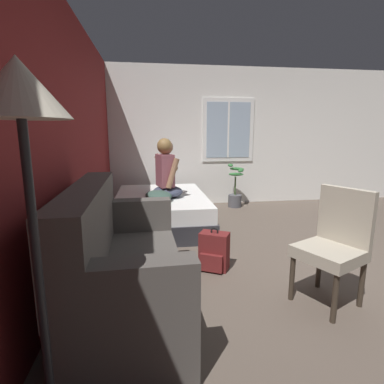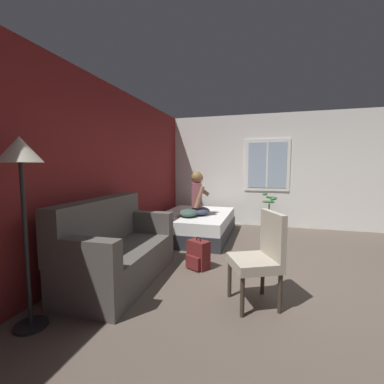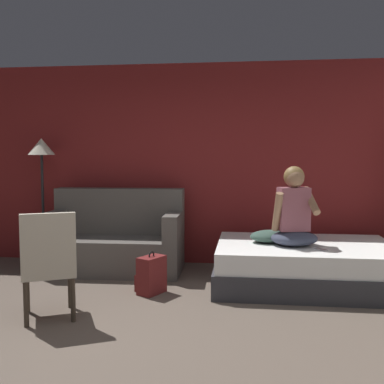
% 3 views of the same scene
% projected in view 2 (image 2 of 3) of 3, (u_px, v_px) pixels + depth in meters
% --- Properties ---
extents(ground_plane, '(40.00, 40.00, 0.00)m').
position_uv_depth(ground_plane, '(298.00, 281.00, 3.26)').
color(ground_plane, brown).
extents(wall_back_accent, '(11.11, 0.16, 2.70)m').
position_uv_depth(wall_back_accent, '(103.00, 173.00, 3.90)').
color(wall_back_accent, maroon).
rests_on(wall_back_accent, ground).
extents(wall_side_with_window, '(0.19, 6.87, 2.70)m').
position_uv_depth(wall_side_with_window, '(284.00, 171.00, 6.13)').
color(wall_side_with_window, silver).
rests_on(wall_side_with_window, ground).
extents(bed, '(2.02, 1.42, 0.48)m').
position_uv_depth(bed, '(196.00, 225.00, 5.37)').
color(bed, '#2D2D33').
rests_on(bed, ground).
extents(couch, '(1.72, 0.87, 1.04)m').
position_uv_depth(couch, '(116.00, 250.00, 3.25)').
color(couch, '#514C47').
rests_on(couch, ground).
extents(side_chair, '(0.61, 0.61, 0.98)m').
position_uv_depth(side_chair, '(260.00, 255.00, 2.67)').
color(side_chair, '#382D23').
rests_on(side_chair, ground).
extents(person_seated, '(0.62, 0.56, 0.88)m').
position_uv_depth(person_seated, '(198.00, 197.00, 5.15)').
color(person_seated, '#383D51').
rests_on(person_seated, bed).
extents(backpack, '(0.33, 0.35, 0.46)m').
position_uv_depth(backpack, '(198.00, 255.00, 3.64)').
color(backpack, maroon).
rests_on(backpack, ground).
extents(throw_pillow, '(0.57, 0.50, 0.14)m').
position_uv_depth(throw_pillow, '(188.00, 213.00, 4.99)').
color(throw_pillow, '#385147').
rests_on(throw_pillow, bed).
extents(cell_phone, '(0.14, 0.15, 0.01)m').
position_uv_depth(cell_phone, '(212.00, 213.00, 5.37)').
color(cell_phone, '#B7B7BC').
rests_on(cell_phone, bed).
extents(floor_lamp, '(0.36, 0.36, 1.70)m').
position_uv_depth(floor_lamp, '(21.00, 168.00, 2.18)').
color(floor_lamp, black).
rests_on(floor_lamp, ground).
extents(potted_plant, '(0.39, 0.37, 0.85)m').
position_uv_depth(potted_plant, '(269.00, 217.00, 5.88)').
color(potted_plant, '#4C4C51').
rests_on(potted_plant, ground).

